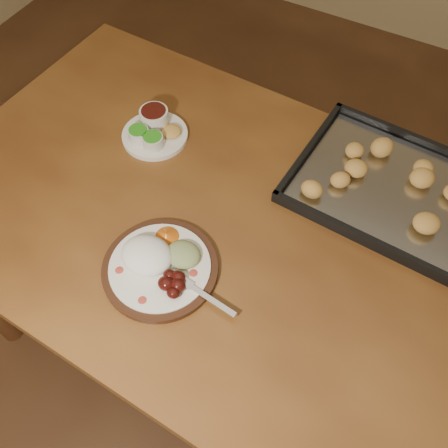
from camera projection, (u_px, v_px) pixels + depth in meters
The scene contains 5 objects.
ground at pixel (223, 328), 1.81m from camera, with size 4.00×4.00×0.00m, color brown.
dining_table at pixel (231, 244), 1.24m from camera, with size 1.54×0.98×0.75m.
dinner_plate at pixel (159, 263), 1.08m from camera, with size 0.33×0.25×0.06m.
condiment_saucer at pixel (154, 130), 1.30m from camera, with size 0.17×0.17×0.06m.
baking_tray at pixel (399, 190), 1.20m from camera, with size 0.52×0.40×0.05m.
Camera 1 is at (0.34, -0.62, 1.71)m, focal length 40.00 mm.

